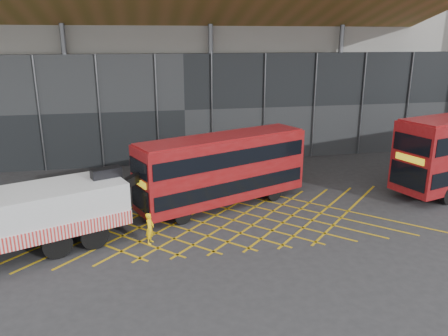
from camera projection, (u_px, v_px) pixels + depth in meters
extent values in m
plane|color=#2A2A2D|center=(171.00, 225.00, 21.99)|extent=(120.00, 120.00, 0.00)
cube|color=#C39612|center=(72.00, 233.00, 21.10)|extent=(7.16, 7.16, 0.01)
cube|color=#C39612|center=(72.00, 233.00, 21.10)|extent=(7.16, 7.16, 0.01)
cube|color=#C39612|center=(106.00, 230.00, 21.40)|extent=(7.16, 7.16, 0.01)
cube|color=#C39612|center=(106.00, 230.00, 21.40)|extent=(7.16, 7.16, 0.01)
cube|color=#C39612|center=(139.00, 228.00, 21.70)|extent=(7.16, 7.16, 0.01)
cube|color=#C39612|center=(139.00, 228.00, 21.70)|extent=(7.16, 7.16, 0.01)
cube|color=#C39612|center=(171.00, 225.00, 21.99)|extent=(7.16, 7.16, 0.01)
cube|color=#C39612|center=(171.00, 225.00, 21.99)|extent=(7.16, 7.16, 0.01)
cube|color=#C39612|center=(203.00, 223.00, 22.29)|extent=(7.16, 7.16, 0.01)
cube|color=#C39612|center=(203.00, 223.00, 22.29)|extent=(7.16, 7.16, 0.01)
cube|color=#C39612|center=(233.00, 220.00, 22.59)|extent=(7.16, 7.16, 0.01)
cube|color=#C39612|center=(233.00, 220.00, 22.59)|extent=(7.16, 7.16, 0.01)
cube|color=#C39612|center=(263.00, 218.00, 22.88)|extent=(7.16, 7.16, 0.01)
cube|color=#C39612|center=(263.00, 218.00, 22.88)|extent=(7.16, 7.16, 0.01)
cube|color=#C39612|center=(292.00, 215.00, 23.18)|extent=(7.16, 7.16, 0.01)
cube|color=#C39612|center=(292.00, 215.00, 23.18)|extent=(7.16, 7.16, 0.01)
cube|color=#C39612|center=(320.00, 213.00, 23.47)|extent=(7.16, 7.16, 0.01)
cube|color=#C39612|center=(320.00, 213.00, 23.47)|extent=(7.16, 7.16, 0.01)
cube|color=#C39612|center=(348.00, 211.00, 23.77)|extent=(7.16, 7.16, 0.01)
cube|color=#C39612|center=(348.00, 211.00, 23.77)|extent=(7.16, 7.16, 0.01)
cube|color=gray|center=(173.00, 39.00, 37.64)|extent=(55.00, 14.00, 18.00)
cube|color=black|center=(184.00, 109.00, 32.22)|extent=(55.00, 0.80, 8.00)
cylinder|color=#595B60|center=(69.00, 99.00, 30.26)|extent=(0.36, 0.36, 10.00)
cylinder|color=#595B60|center=(211.00, 95.00, 32.11)|extent=(0.36, 0.36, 10.00)
cylinder|color=#595B60|center=(338.00, 92.00, 33.96)|extent=(0.36, 0.36, 10.00)
cube|color=black|center=(5.00, 240.00, 18.57)|extent=(10.51, 5.14, 0.40)
cube|color=silver|center=(42.00, 209.00, 19.10)|extent=(7.65, 5.32, 1.83)
cube|color=red|center=(51.00, 235.00, 18.12)|extent=(6.60, 2.73, 0.63)
cube|color=black|center=(106.00, 174.00, 20.35)|extent=(1.49, 1.05, 0.57)
cube|color=black|center=(130.00, 181.00, 21.12)|extent=(2.47, 1.31, 1.24)
cylinder|color=black|center=(94.00, 235.00, 19.46)|extent=(1.32, 0.84, 1.26)
cylinder|color=black|center=(79.00, 217.00, 21.39)|extent=(1.32, 0.84, 1.26)
cube|color=maroon|center=(223.00, 168.00, 23.99)|extent=(9.95, 5.88, 3.47)
cube|color=black|center=(223.00, 182.00, 24.23)|extent=(9.61, 5.78, 0.76)
cube|color=black|center=(223.00, 154.00, 23.77)|extent=(9.61, 5.78, 0.85)
cube|color=black|center=(140.00, 199.00, 21.59)|extent=(0.83, 1.87, 1.16)
cube|color=black|center=(138.00, 168.00, 21.14)|extent=(0.83, 1.87, 0.85)
cube|color=yellow|center=(139.00, 182.00, 21.34)|extent=(0.67, 1.50, 0.31)
cube|color=maroon|center=(223.00, 137.00, 23.49)|extent=(9.70, 5.64, 0.11)
cylinder|color=black|center=(182.00, 215.00, 22.04)|extent=(0.96, 0.60, 0.93)
cylinder|color=black|center=(165.00, 203.00, 23.61)|extent=(0.96, 0.60, 0.93)
cylinder|color=black|center=(274.00, 193.00, 25.22)|extent=(0.96, 0.60, 0.93)
cylinder|color=black|center=(253.00, 184.00, 26.80)|extent=(0.96, 0.60, 0.93)
cube|color=black|center=(408.00, 176.00, 24.37)|extent=(0.76, 2.25, 1.35)
cube|color=black|center=(412.00, 144.00, 23.85)|extent=(0.76, 2.25, 0.99)
cube|color=yellow|center=(410.00, 159.00, 24.08)|extent=(0.61, 1.79, 0.36)
cylinder|color=black|center=(448.00, 195.00, 24.66)|extent=(1.13, 0.62, 1.08)
cylinder|color=black|center=(413.00, 183.00, 26.65)|extent=(1.13, 0.62, 1.08)
imported|color=yellow|center=(150.00, 228.00, 19.88)|extent=(0.53, 0.63, 1.48)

